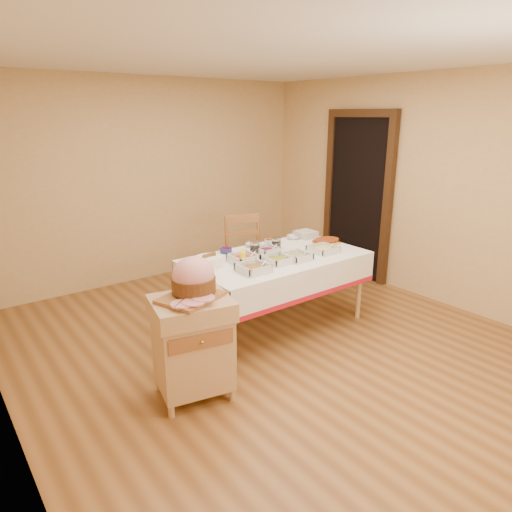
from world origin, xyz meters
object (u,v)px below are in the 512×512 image
at_px(ham_on_board, 193,280).
at_px(preserve_jar_left, 255,248).
at_px(dining_chair, 247,259).
at_px(plate_stack, 306,234).
at_px(dining_table, 276,271).
at_px(butcher_cart, 193,342).
at_px(bread_basket, 209,261).
at_px(mustard_bottle, 243,258).
at_px(brass_platter, 326,241).
at_px(preserve_jar_right, 276,244).

xyz_separation_m(ham_on_board, preserve_jar_left, (1.14, 0.75, -0.13)).
xyz_separation_m(dining_chair, plate_stack, (0.61, -0.33, 0.27)).
xyz_separation_m(dining_chair, ham_on_board, (-1.41, -1.25, 0.43)).
relative_size(dining_table, butcher_cart, 2.22).
bearing_deg(dining_chair, preserve_jar_left, -117.85).
distance_m(dining_chair, bread_basket, 1.04).
xyz_separation_m(mustard_bottle, plate_stack, (1.18, 0.39, -0.04)).
height_order(mustard_bottle, bread_basket, mustard_bottle).
height_order(bread_basket, plate_stack, bread_basket).
bearing_deg(plate_stack, brass_platter, -87.09).
height_order(preserve_jar_left, bread_basket, preserve_jar_left).
height_order(mustard_bottle, brass_platter, mustard_bottle).
distance_m(dining_table, brass_platter, 0.78).
bearing_deg(preserve_jar_right, plate_stack, 16.00).
xyz_separation_m(mustard_bottle, brass_platter, (1.19, 0.06, -0.05)).
height_order(butcher_cart, plate_stack, plate_stack).
height_order(dining_chair, brass_platter, dining_chair).
xyz_separation_m(preserve_jar_left, brass_platter, (0.89, -0.15, -0.04)).
relative_size(mustard_bottle, brass_platter, 0.47).
relative_size(dining_chair, ham_on_board, 2.19).
bearing_deg(butcher_cart, ham_on_board, 38.03).
bearing_deg(plate_stack, preserve_jar_right, -164.00).
bearing_deg(mustard_bottle, plate_stack, 18.16).
distance_m(preserve_jar_right, brass_platter, 0.62).
relative_size(dining_table, bread_basket, 7.05).
xyz_separation_m(dining_table, plate_stack, (0.74, 0.35, 0.20)).
bearing_deg(ham_on_board, preserve_jar_left, 33.27).
xyz_separation_m(butcher_cart, preserve_jar_right, (1.48, 0.79, 0.35)).
relative_size(preserve_jar_left, preserve_jar_right, 1.05).
distance_m(preserve_jar_left, plate_stack, 0.89).
bearing_deg(mustard_bottle, brass_platter, 3.04).
xyz_separation_m(dining_table, bread_basket, (-0.71, 0.14, 0.21)).
bearing_deg(butcher_cart, plate_stack, 24.87).
height_order(ham_on_board, brass_platter, ham_on_board).
height_order(ham_on_board, bread_basket, ham_on_board).
bearing_deg(bread_basket, dining_chair, 33.22).
xyz_separation_m(dining_table, brass_platter, (0.75, 0.03, 0.18)).
bearing_deg(ham_on_board, plate_stack, 24.52).
distance_m(dining_table, preserve_jar_right, 0.33).
distance_m(preserve_jar_right, plate_stack, 0.60).
height_order(dining_chair, bread_basket, dining_chair).
bearing_deg(preserve_jar_left, plate_stack, 10.97).
relative_size(ham_on_board, brass_platter, 1.27).
xyz_separation_m(butcher_cart, plate_stack, (2.06, 0.95, 0.33)).
bearing_deg(dining_table, plate_stack, 25.57).
relative_size(ham_on_board, mustard_bottle, 2.73).
height_order(dining_table, ham_on_board, ham_on_board).
height_order(butcher_cart, preserve_jar_right, preserve_jar_right).
xyz_separation_m(preserve_jar_right, bread_basket, (-0.86, -0.05, -0.01)).
relative_size(dining_table, mustard_bottle, 10.64).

